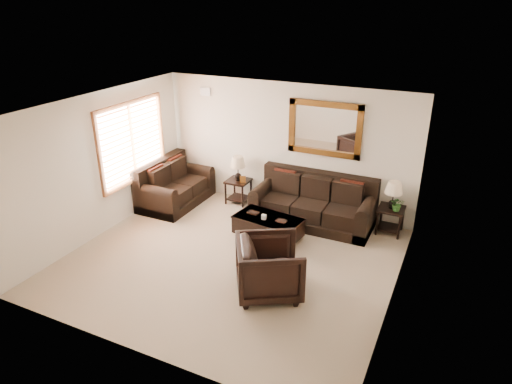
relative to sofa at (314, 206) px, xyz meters
The scene contains 11 objects.
room 2.40m from the sofa, 112.18° to the right, with size 5.51×5.01×2.71m.
window 3.89m from the sofa, 162.29° to the right, with size 0.07×1.96×1.66m.
mirror 1.56m from the sofa, 90.00° to the left, with size 1.50×0.06×1.10m.
air_vent 3.41m from the sofa, behind, with size 0.25×0.02×0.18m, color #999999.
sofa is the anchor object (origin of this frame).
loveseat 3.14m from the sofa, behind, with size 1.02×1.72×0.97m.
end_table_left 1.86m from the sofa, behind, with size 0.49×0.49×1.08m.
end_table_right 1.55m from the sofa, ahead, with size 0.49×0.49×1.07m.
coffee_table 1.16m from the sofa, 118.72° to the right, with size 1.35×0.85×0.54m.
armchair 2.61m from the sofa, 86.37° to the right, with size 0.96×0.90×0.99m, color black.
potted_plant 1.63m from the sofa, ahead, with size 0.25×0.28×0.22m, color #2C6021.
Camera 1 is at (3.34, -6.03, 4.31)m, focal length 32.00 mm.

